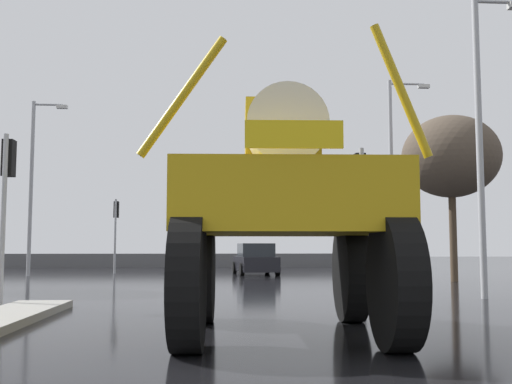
% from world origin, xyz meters
% --- Properties ---
extents(ground_plane, '(120.00, 120.00, 0.00)m').
position_xyz_m(ground_plane, '(0.00, 18.00, 0.00)').
color(ground_plane, black).
extents(oversize_sprayer, '(3.88, 5.10, 4.32)m').
position_xyz_m(oversize_sprayer, '(1.15, 6.77, 1.93)').
color(oversize_sprayer, black).
rests_on(oversize_sprayer, ground).
extents(sedan_ahead, '(2.18, 4.24, 1.52)m').
position_xyz_m(sedan_ahead, '(2.08, 27.02, 0.71)').
color(sedan_ahead, black).
rests_on(sedan_ahead, ground).
extents(traffic_signal_near_left, '(0.24, 0.54, 3.89)m').
position_xyz_m(traffic_signal_near_left, '(-4.62, 11.21, 2.84)').
color(traffic_signal_near_left, '#A8AAAF').
rests_on(traffic_signal_near_left, ground).
extents(traffic_signal_near_right, '(0.24, 0.54, 3.66)m').
position_xyz_m(traffic_signal_near_right, '(3.48, 11.21, 2.67)').
color(traffic_signal_near_right, '#A8AAAF').
rests_on(traffic_signal_near_right, ground).
extents(traffic_signal_far_left, '(0.24, 0.55, 3.79)m').
position_xyz_m(traffic_signal_far_left, '(-5.01, 28.82, 2.77)').
color(traffic_signal_far_left, '#A8AAAF').
rests_on(traffic_signal_far_left, ground).
extents(streetlight_near_right, '(1.55, 0.24, 8.22)m').
position_xyz_m(streetlight_near_right, '(7.25, 12.85, 4.52)').
color(streetlight_near_right, '#A8AAAF').
rests_on(streetlight_near_right, ground).
extents(streetlight_far_left, '(1.67, 0.24, 8.26)m').
position_xyz_m(streetlight_far_left, '(-8.45, 26.20, 4.56)').
color(streetlight_far_left, '#A8AAAF').
rests_on(streetlight_far_left, ground).
extents(streetlight_far_right, '(1.93, 0.24, 8.90)m').
position_xyz_m(streetlight_far_right, '(8.11, 23.71, 4.91)').
color(streetlight_far_right, '#A8AAAF').
rests_on(streetlight_far_right, ground).
extents(bare_tree_right, '(3.86, 3.86, 6.58)m').
position_xyz_m(bare_tree_right, '(9.46, 20.54, 4.93)').
color(bare_tree_right, '#473828').
rests_on(bare_tree_right, ground).
extents(roadside_barrier, '(27.16, 0.24, 0.90)m').
position_xyz_m(roadside_barrier, '(0.00, 37.60, 0.45)').
color(roadside_barrier, '#59595B').
rests_on(roadside_barrier, ground).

